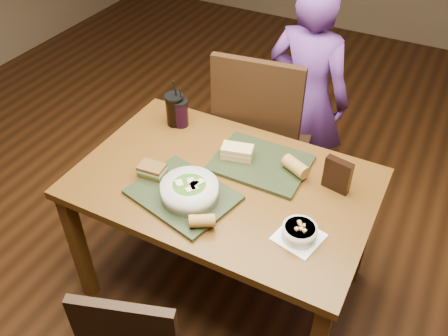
{
  "coord_description": "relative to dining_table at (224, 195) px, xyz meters",
  "views": [
    {
      "loc": [
        0.72,
        -1.38,
        2.14
      ],
      "look_at": [
        0.0,
        0.0,
        0.82
      ],
      "focal_mm": 38.0,
      "sensor_mm": 36.0,
      "label": 1
    }
  ],
  "objects": [
    {
      "name": "chair_far",
      "position": [
        -0.07,
        0.6,
        -0.06
      ],
      "size": [
        0.53,
        0.53,
        1.09
      ],
      "color": "black",
      "rests_on": "ground"
    },
    {
      "name": "baguette_far",
      "position": [
        0.26,
        0.18,
        0.14
      ],
      "size": [
        0.14,
        0.11,
        0.06
      ],
      "primitive_type": "cylinder",
      "rotation": [
        0.0,
        1.57,
        -0.44
      ],
      "color": "#AD7533",
      "rests_on": "tray_far"
    },
    {
      "name": "diner",
      "position": [
        0.06,
        0.92,
        0.03
      ],
      "size": [
        0.53,
        0.37,
        1.37
      ],
      "primitive_type": "imported",
      "rotation": [
        0.0,
        0.0,
        3.05
      ],
      "color": "#5F2F81",
      "rests_on": "ground"
    },
    {
      "name": "sandwich_far",
      "position": [
        -0.01,
        0.15,
        0.14
      ],
      "size": [
        0.16,
        0.11,
        0.06
      ],
      "color": "tan",
      "rests_on": "tray_far"
    },
    {
      "name": "ground",
      "position": [
        0.0,
        0.0,
        -0.66
      ],
      "size": [
        6.0,
        6.0,
        0.0
      ],
      "primitive_type": "plane",
      "color": "#381C0B",
      "rests_on": "ground"
    },
    {
      "name": "tray_near",
      "position": [
        -0.11,
        -0.17,
        0.1
      ],
      "size": [
        0.48,
        0.41,
        0.02
      ],
      "primitive_type": "cube",
      "rotation": [
        0.0,
        0.0,
        -0.24
      ],
      "color": "black",
      "rests_on": "dining_table"
    },
    {
      "name": "tray_far",
      "position": [
        0.1,
        0.17,
        0.1
      ],
      "size": [
        0.42,
        0.32,
        0.02
      ],
      "primitive_type": "cube",
      "rotation": [
        0.0,
        0.0,
        -0.0
      ],
      "color": "black",
      "rests_on": "dining_table"
    },
    {
      "name": "dining_table",
      "position": [
        0.0,
        0.0,
        0.0
      ],
      "size": [
        1.3,
        0.85,
        0.75
      ],
      "color": "#593511",
      "rests_on": "ground"
    },
    {
      "name": "sandwich_near",
      "position": [
        -0.29,
        -0.13,
        0.13
      ],
      "size": [
        0.12,
        0.09,
        0.05
      ],
      "color": "#593819",
      "rests_on": "tray_near"
    },
    {
      "name": "soup_bowl",
      "position": [
        0.41,
        -0.16,
        0.12
      ],
      "size": [
        0.2,
        0.2,
        0.07
      ],
      "color": "white",
      "rests_on": "dining_table"
    },
    {
      "name": "chip_bag",
      "position": [
        0.45,
        0.17,
        0.17
      ],
      "size": [
        0.12,
        0.06,
        0.15
      ],
      "primitive_type": "cube",
      "rotation": [
        0.0,
        0.0,
        -0.19
      ],
      "color": "black",
      "rests_on": "dining_table"
    },
    {
      "name": "cup_berry",
      "position": [
        -0.39,
        0.28,
        0.16
      ],
      "size": [
        0.08,
        0.08,
        0.22
      ],
      "color": "black",
      "rests_on": "dining_table"
    },
    {
      "name": "baguette_near",
      "position": [
        0.06,
        -0.29,
        0.13
      ],
      "size": [
        0.11,
        0.1,
        0.05
      ],
      "primitive_type": "cylinder",
      "rotation": [
        0.0,
        1.57,
        0.54
      ],
      "color": "#AD7533",
      "rests_on": "tray_near"
    },
    {
      "name": "cup_cola",
      "position": [
        -0.42,
        0.27,
        0.17
      ],
      "size": [
        0.09,
        0.09,
        0.26
      ],
      "color": "black",
      "rests_on": "dining_table"
    },
    {
      "name": "salad_bowl",
      "position": [
        -0.07,
        -0.18,
        0.15
      ],
      "size": [
        0.24,
        0.24,
        0.08
      ],
      "color": "silver",
      "rests_on": "tray_near"
    }
  ]
}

